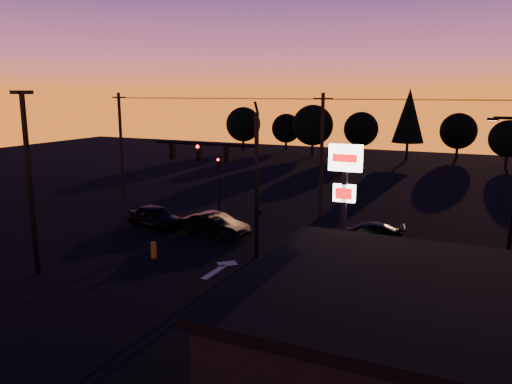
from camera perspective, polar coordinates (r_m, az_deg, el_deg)
ground at (r=25.41m, az=-6.89°, el=-9.62°), size 120.00×120.00×0.00m
lane_arrow at (r=26.52m, az=-4.05°, el=-8.64°), size 1.20×3.10×0.01m
traffic_signal_mast at (r=27.56m, az=-2.96°, el=2.74°), size 6.79×0.52×8.58m
secondary_signal at (r=36.70m, az=-4.26°, el=1.62°), size 0.30×0.31×4.35m
parking_lot_light at (r=26.68m, az=-24.54°, el=2.16°), size 1.25×0.30×9.14m
pylon_sign at (r=22.71m, az=10.08°, el=0.65°), size 1.50×0.28×6.80m
streetlight at (r=26.06m, az=27.24°, el=-0.18°), size 1.55×0.35×8.00m
utility_pole_0 at (r=44.74m, az=-15.16°, el=5.26°), size 1.40×0.26×9.00m
utility_pole_1 at (r=36.00m, az=7.50°, el=4.15°), size 1.40×0.26×9.00m
power_wires at (r=35.72m, az=7.67°, el=10.49°), size 36.00×1.22×0.07m
store_building at (r=14.39m, az=24.41°, el=-18.47°), size 12.40×8.40×4.25m
bollard at (r=28.41m, az=-11.61°, el=-6.51°), size 0.30×0.30×0.91m
tree_0 at (r=78.34m, az=-1.46°, el=7.74°), size 5.36×5.36×6.74m
tree_1 at (r=78.71m, az=3.47°, el=7.28°), size 4.54×4.54×5.71m
tree_2 at (r=71.91m, az=6.50°, el=7.59°), size 5.77×5.78×7.26m
tree_3 at (r=74.18m, az=11.91°, el=7.05°), size 4.95×4.95×6.22m
tree_4 at (r=69.84m, az=17.08°, el=8.33°), size 4.18×4.18×9.50m
tree_5 at (r=74.38m, az=22.13°, el=6.47°), size 4.95×4.95×6.22m
tree_6 at (r=68.38m, az=26.87°, el=5.45°), size 4.54×4.54×5.71m
car_left at (r=34.60m, az=-11.38°, el=-2.76°), size 4.66×2.63×1.50m
car_mid at (r=31.93m, az=-4.62°, el=-3.77°), size 4.63×2.04×1.48m
car_right at (r=30.85m, az=12.34°, el=-4.69°), size 4.92×2.88×1.34m
suv_parked at (r=20.75m, az=9.62°, el=-12.80°), size 3.71×5.02×1.27m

